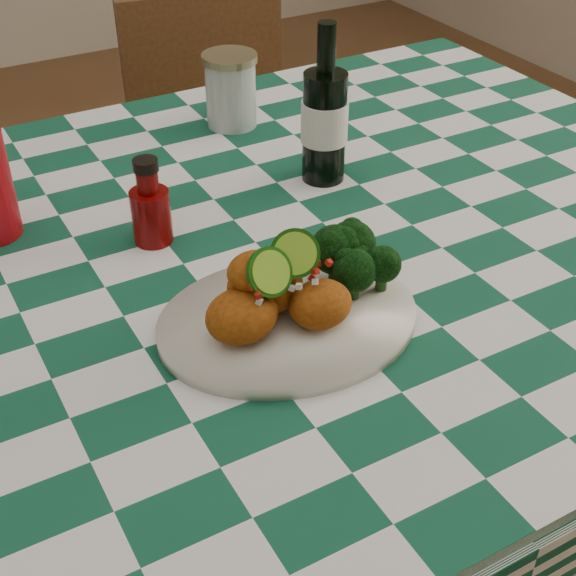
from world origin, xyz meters
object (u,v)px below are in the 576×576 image
ketchup_bottle (150,201)px  beer_bottle (325,105)px  mason_jar (231,90)px  wooden_chair_right (229,191)px  dining_table (203,474)px  plate (288,321)px  fried_chicken_pile (283,282)px

ketchup_bottle → beer_bottle: (0.28, 0.04, 0.06)m
ketchup_bottle → beer_bottle: 0.29m
mason_jar → wooden_chair_right: bearing=67.0°
dining_table → plate: 0.44m
plate → ketchup_bottle: bearing=104.7°
ketchup_bottle → mason_jar: size_ratio=0.98×
dining_table → wooden_chair_right: size_ratio=1.99×
ketchup_bottle → wooden_chair_right: (0.42, 0.68, -0.43)m
fried_chicken_pile → beer_bottle: bearing=51.6°
ketchup_bottle → beer_bottle: bearing=7.8°
fried_chicken_pile → ketchup_bottle: ketchup_bottle is taller
plate → wooden_chair_right: wooden_chair_right is taller
dining_table → plate: bearing=-73.3°
plate → beer_bottle: size_ratio=1.28×
wooden_chair_right → dining_table: bearing=-109.6°
plate → wooden_chair_right: 1.06m
ketchup_bottle → dining_table: bearing=-80.7°
fried_chicken_pile → mason_jar: mason_jar is taller
wooden_chair_right → beer_bottle: bearing=-92.9°
plate → beer_bottle: beer_bottle is taller
ketchup_bottle → mason_jar: bearing=47.9°
beer_bottle → ketchup_bottle: bearing=-172.2°
beer_bottle → wooden_chair_right: 0.81m
plate → fried_chicken_pile: bearing=180.0°
plate → dining_table: bearing=106.7°
mason_jar → dining_table: bearing=-124.5°
dining_table → beer_bottle: 0.59m
plate → ketchup_bottle: ketchup_bottle is taller
fried_chicken_pile → wooden_chair_right: 1.08m
plate → fried_chicken_pile: fried_chicken_pile is taller
fried_chicken_pile → ketchup_bottle: size_ratio=1.28×
fried_chicken_pile → wooden_chair_right: size_ratio=0.18×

